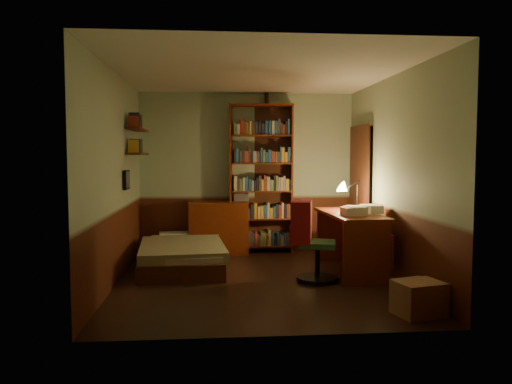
{
  "coord_description": "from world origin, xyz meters",
  "views": [
    {
      "loc": [
        -0.55,
        -6.22,
        1.57
      ],
      "look_at": [
        0.0,
        0.25,
        1.1
      ],
      "focal_mm": 35.0,
      "sensor_mm": 36.0,
      "label": 1
    }
  ],
  "objects": [
    {
      "name": "cardboard_box_a",
      "position": [
        1.46,
        -1.54,
        0.17
      ],
      "size": [
        0.52,
        0.46,
        0.33
      ],
      "primitive_type": "cube",
      "rotation": [
        0.0,
        0.0,
        0.25
      ],
      "color": "#946E4E",
      "rests_on": "ground"
    },
    {
      "name": "bookshelf",
      "position": [
        0.23,
        1.85,
        1.2
      ],
      "size": [
        1.05,
        0.42,
        2.4
      ],
      "primitive_type": "cube",
      "rotation": [
        0.0,
        0.0,
        -0.1
      ],
      "color": "#581E0A",
      "rests_on": "ground"
    },
    {
      "name": "cardboard_box_b",
      "position": [
        1.56,
        -1.2,
        0.13
      ],
      "size": [
        0.45,
        0.4,
        0.26
      ],
      "primitive_type": "cube",
      "rotation": [
        0.0,
        0.0,
        0.32
      ],
      "color": "#946E4E",
      "rests_on": "ground"
    },
    {
      "name": "office_chair",
      "position": [
        0.74,
        -0.13,
        0.51
      ],
      "size": [
        0.6,
        0.55,
        1.01
      ],
      "primitive_type": "cube",
      "rotation": [
        0.0,
        0.0,
        -0.24
      ],
      "color": "#2C5D31",
      "rests_on": "ground"
    },
    {
      "name": "door_trim",
      "position": [
        1.69,
        1.3,
        1.0
      ],
      "size": [
        0.02,
        0.98,
        2.08
      ],
      "primitive_type": "cube",
      "color": "#3D1B0F",
      "rests_on": "ground"
    },
    {
      "name": "wall_front",
      "position": [
        0.0,
        -2.01,
        1.3
      ],
      "size": [
        3.5,
        0.02,
        2.6
      ],
      "primitive_type": "cube",
      "color": "#96AB87",
      "rests_on": "ground"
    },
    {
      "name": "wall_shelf_upper",
      "position": [
        -1.64,
        1.1,
        1.95
      ],
      "size": [
        0.2,
        0.9,
        0.03
      ],
      "primitive_type": "cube",
      "color": "#581E0A",
      "rests_on": "wall_left"
    },
    {
      "name": "bottle_left",
      "position": [
        0.31,
        1.96,
        2.5
      ],
      "size": [
        0.06,
        0.06,
        0.21
      ],
      "primitive_type": "cylinder",
      "rotation": [
        0.0,
        0.0,
        0.07
      ],
      "color": "black",
      "rests_on": "bookshelf"
    },
    {
      "name": "desk",
      "position": [
        1.28,
        0.31,
        0.4
      ],
      "size": [
        0.69,
        1.54,
        0.81
      ],
      "primitive_type": "cube",
      "rotation": [
        0.0,
        0.0,
        0.04
      ],
      "color": "#581E0A",
      "rests_on": "ground"
    },
    {
      "name": "doorway",
      "position": [
        1.72,
        1.3,
        1.0
      ],
      "size": [
        0.06,
        0.9,
        2.0
      ],
      "primitive_type": "cube",
      "color": "black",
      "rests_on": "ground"
    },
    {
      "name": "ceiling",
      "position": [
        0.0,
        0.0,
        2.61
      ],
      "size": [
        3.5,
        4.0,
        0.02
      ],
      "primitive_type": "cube",
      "color": "silver",
      "rests_on": "wall_back"
    },
    {
      "name": "dresser",
      "position": [
        -0.47,
        1.76,
        0.42
      ],
      "size": [
        0.94,
        0.47,
        0.84
      ],
      "primitive_type": "cube",
      "rotation": [
        0.0,
        0.0,
        0.0
      ],
      "color": "#581E0A",
      "rests_on": "ground"
    },
    {
      "name": "floor",
      "position": [
        0.0,
        0.0,
        -0.01
      ],
      "size": [
        3.5,
        4.0,
        0.02
      ],
      "primitive_type": "cube",
      "color": "black",
      "rests_on": "ground"
    },
    {
      "name": "bed",
      "position": [
        -0.99,
        0.88,
        0.3
      ],
      "size": [
        1.16,
        2.06,
        0.6
      ],
      "primitive_type": "cube",
      "rotation": [
        0.0,
        0.0,
        0.04
      ],
      "color": "#687749",
      "rests_on": "ground"
    },
    {
      "name": "wall_right",
      "position": [
        1.76,
        0.0,
        1.3
      ],
      "size": [
        0.02,
        4.0,
        2.6
      ],
      "primitive_type": "cube",
      "color": "#96AB87",
      "rests_on": "ground"
    },
    {
      "name": "wall_shelf_lower",
      "position": [
        -1.64,
        1.1,
        1.6
      ],
      "size": [
        0.2,
        0.9,
        0.03
      ],
      "primitive_type": "cube",
      "color": "#581E0A",
      "rests_on": "wall_left"
    },
    {
      "name": "paper_stack",
      "position": [
        1.54,
        0.22,
        0.86
      ],
      "size": [
        0.28,
        0.33,
        0.11
      ],
      "primitive_type": "cube",
      "rotation": [
        0.0,
        0.0,
        0.3
      ],
      "color": "silver",
      "rests_on": "desk"
    },
    {
      "name": "framed_picture",
      "position": [
        -1.72,
        0.6,
        1.25
      ],
      "size": [
        0.04,
        0.32,
        0.26
      ],
      "primitive_type": "cube",
      "color": "black",
      "rests_on": "wall_left"
    },
    {
      "name": "wall_back",
      "position": [
        0.0,
        2.01,
        1.3
      ],
      "size": [
        3.5,
        0.02,
        2.6
      ],
      "primitive_type": "cube",
      "color": "#96AB87",
      "rests_on": "ground"
    },
    {
      "name": "mini_stereo",
      "position": [
        -0.1,
        1.89,
        0.9
      ],
      "size": [
        0.25,
        0.19,
        0.13
      ],
      "primitive_type": "cube",
      "rotation": [
        0.0,
        0.0,
        -0.05
      ],
      "color": "#B2B2B7",
      "rests_on": "dresser"
    },
    {
      "name": "red_jacket",
      "position": [
        0.67,
        0.01,
        1.27
      ],
      "size": [
        0.25,
        0.45,
        0.52
      ],
      "primitive_type": "cube",
      "rotation": [
        0.0,
        0.0,
        -0.03
      ],
      "color": "maroon",
      "rests_on": "office_chair"
    },
    {
      "name": "bottle_right",
      "position": [
        0.32,
        1.96,
        2.51
      ],
      "size": [
        0.08,
        0.08,
        0.24
      ],
      "primitive_type": "cylinder",
      "rotation": [
        0.0,
        0.0,
        -0.3
      ],
      "color": "black",
      "rests_on": "bookshelf"
    },
    {
      "name": "desk_lamp",
      "position": [
        1.49,
        0.72,
        1.07
      ],
      "size": [
        0.17,
        0.17,
        0.51
      ],
      "primitive_type": "cone",
      "rotation": [
        0.0,
        0.0,
        -0.08
      ],
      "color": "black",
      "rests_on": "desk"
    },
    {
      "name": "wall_left",
      "position": [
        -1.76,
        0.0,
        1.3
      ],
      "size": [
        0.02,
        4.0,
        2.6
      ],
      "primitive_type": "cube",
      "color": "#96AB87",
      "rests_on": "ground"
    }
  ]
}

